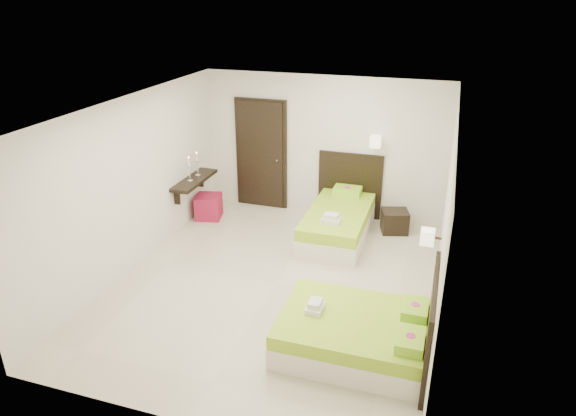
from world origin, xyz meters
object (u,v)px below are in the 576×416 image
(bed_double, at_px, (360,333))
(ottoman, at_px, (209,207))
(bed_single, at_px, (339,220))
(nightstand, at_px, (395,221))

(bed_double, relative_size, ottoman, 3.93)
(bed_single, height_order, nightstand, bed_single)
(bed_single, relative_size, nightstand, 4.41)
(bed_double, height_order, ottoman, bed_double)
(bed_double, distance_m, nightstand, 3.41)
(bed_single, distance_m, nightstand, 1.02)
(nightstand, bearing_deg, bed_double, -106.02)
(nightstand, bearing_deg, ottoman, 171.50)
(bed_single, bearing_deg, bed_double, -72.93)
(ottoman, bearing_deg, nightstand, 7.56)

